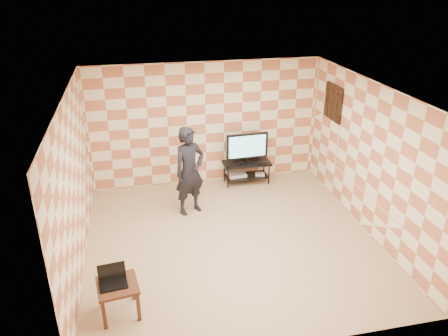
{
  "coord_description": "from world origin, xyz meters",
  "views": [
    {
      "loc": [
        -1.5,
        -6.37,
        4.39
      ],
      "look_at": [
        0.0,
        0.6,
        1.15
      ],
      "focal_mm": 35.0,
      "sensor_mm": 36.0,
      "label": 1
    }
  ],
  "objects_px": {
    "tv_stand": "(247,168)",
    "side_table": "(118,289)",
    "person": "(190,171)",
    "tv": "(247,147)"
  },
  "relations": [
    {
      "from": "tv",
      "to": "side_table",
      "type": "distance_m",
      "value": 4.59
    },
    {
      "from": "tv",
      "to": "person",
      "type": "bearing_deg",
      "value": -144.43
    },
    {
      "from": "tv_stand",
      "to": "side_table",
      "type": "xyz_separation_m",
      "value": [
        -2.78,
        -3.62,
        0.04
      ]
    },
    {
      "from": "tv_stand",
      "to": "tv",
      "type": "height_order",
      "value": "tv"
    },
    {
      "from": "person",
      "to": "tv_stand",
      "type": "bearing_deg",
      "value": 10.74
    },
    {
      "from": "tv_stand",
      "to": "side_table",
      "type": "distance_m",
      "value": 4.57
    },
    {
      "from": "tv",
      "to": "side_table",
      "type": "xyz_separation_m",
      "value": [
        -2.78,
        -3.62,
        -0.46
      ]
    },
    {
      "from": "tv_stand",
      "to": "side_table",
      "type": "relative_size",
      "value": 1.73
    },
    {
      "from": "tv_stand",
      "to": "person",
      "type": "height_order",
      "value": "person"
    },
    {
      "from": "side_table",
      "to": "person",
      "type": "bearing_deg",
      "value": 62.28
    }
  ]
}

